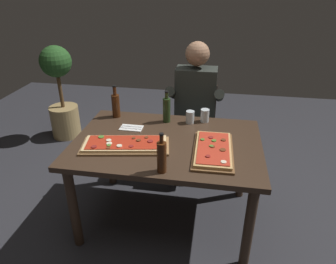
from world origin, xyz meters
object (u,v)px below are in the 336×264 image
pizza_rectangular_front (125,145)px  tumbler_far_side (205,116)px  dining_table (167,152)px  seated_diner (195,105)px  potted_plant_corner (61,93)px  vinegar_bottle_green (167,109)px  diner_chair (195,124)px  tumbler_near_camera (190,118)px  oil_bottle_amber (116,105)px  pizza_rectangular_left (213,150)px  wine_bottle_dark (162,156)px

pizza_rectangular_front → tumbler_far_side: tumbler_far_side is taller
dining_table → seated_diner: bearing=78.9°
dining_table → potted_plant_corner: (-1.52, 1.27, -0.07)m
vinegar_bottle_green → diner_chair: bearing=68.4°
tumbler_near_camera → seated_diner: (0.01, 0.39, -0.04)m
diner_chair → oil_bottle_amber: bearing=-143.2°
dining_table → tumbler_far_side: size_ratio=12.75×
diner_chair → pizza_rectangular_left: bearing=-78.1°
tumbler_near_camera → oil_bottle_amber: bearing=178.2°
diner_chair → potted_plant_corner: 1.72m
seated_diner → diner_chair: bearing=90.0°
pizza_rectangular_front → diner_chair: diner_chair is taller
oil_bottle_amber → diner_chair: bearing=36.8°
tumbler_far_side → diner_chair: 0.56m
diner_chair → wine_bottle_dark: bearing=-94.9°
vinegar_bottle_green → tumbler_far_side: 0.33m
vinegar_bottle_green → potted_plant_corner: potted_plant_corner is taller
pizza_rectangular_front → vinegar_bottle_green: size_ratio=2.45×
oil_bottle_amber → seated_diner: bearing=29.4°
oil_bottle_amber → tumbler_near_camera: (0.65, -0.02, -0.06)m
pizza_rectangular_front → tumbler_far_side: bearing=44.7°
dining_table → wine_bottle_dark: (0.04, -0.40, 0.21)m
pizza_rectangular_front → wine_bottle_dark: size_ratio=2.44×
dining_table → tumbler_far_side: 0.49m
tumbler_far_side → diner_chair: diner_chair is taller
vinegar_bottle_green → seated_diner: 0.46m
tumbler_near_camera → potted_plant_corner: bearing=150.9°
pizza_rectangular_front → vinegar_bottle_green: (0.22, 0.48, 0.09)m
tumbler_near_camera → diner_chair: (0.01, 0.51, -0.30)m
oil_bottle_amber → vinegar_bottle_green: (0.45, -0.03, 0.00)m
tumbler_near_camera → potted_plant_corner: 1.91m
dining_table → tumbler_far_side: (0.26, 0.39, 0.14)m
pizza_rectangular_left → potted_plant_corner: bearing=143.6°
tumbler_near_camera → seated_diner: bearing=88.9°
pizza_rectangular_left → tumbler_far_side: 0.51m
dining_table → pizza_rectangular_left: bearing=-17.4°
diner_chair → seated_diner: size_ratio=0.65×
pizza_rectangular_left → wine_bottle_dark: 0.44m
wine_bottle_dark → oil_bottle_amber: bearing=125.5°
pizza_rectangular_front → diner_chair: size_ratio=0.76×
wine_bottle_dark → pizza_rectangular_front: bearing=140.7°
dining_table → vinegar_bottle_green: bearing=100.1°
diner_chair → seated_diner: (0.00, -0.12, 0.26)m
vinegar_bottle_green → tumbler_far_side: vinegar_bottle_green is taller
wine_bottle_dark → tumbler_near_camera: wine_bottle_dark is taller
wine_bottle_dark → seated_diner: bearing=84.6°
tumbler_far_side → diner_chair: size_ratio=0.13×
dining_table → oil_bottle_amber: size_ratio=4.91×
wine_bottle_dark → oil_bottle_amber: oil_bottle_amber is taller
tumbler_near_camera → potted_plant_corner: potted_plant_corner is taller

